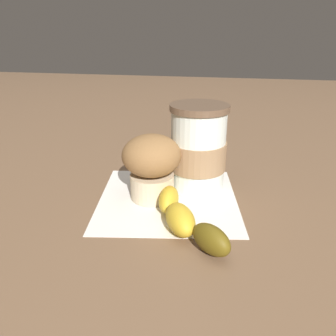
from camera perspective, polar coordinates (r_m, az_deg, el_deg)
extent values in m
plane|color=brown|center=(0.54, 0.00, -5.36)|extent=(3.00, 3.00, 0.00)
cube|color=white|center=(0.54, 0.00, -5.29)|extent=(0.26, 0.26, 0.00)
cylinder|color=silver|center=(0.55, 5.24, 3.02)|extent=(0.09, 0.09, 0.14)
cylinder|color=brown|center=(0.53, 5.52, 10.43)|extent=(0.10, 0.10, 0.01)
cylinder|color=#997551|center=(0.55, 5.21, 2.27)|extent=(0.10, 0.10, 0.05)
cylinder|color=beige|center=(0.53, -2.89, -3.31)|extent=(0.07, 0.07, 0.04)
ellipsoid|color=olive|center=(0.51, -3.00, 2.03)|extent=(0.09, 0.09, 0.07)
ellipsoid|color=gold|center=(0.50, 0.13, -5.50)|extent=(0.06, 0.03, 0.04)
ellipsoid|color=gold|center=(0.45, 2.14, -8.94)|extent=(0.08, 0.06, 0.04)
ellipsoid|color=brown|center=(0.41, 7.54, -12.24)|extent=(0.06, 0.06, 0.04)
cube|color=#9E7547|center=(0.72, 2.39, 2.15)|extent=(0.09, 0.07, 0.00)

